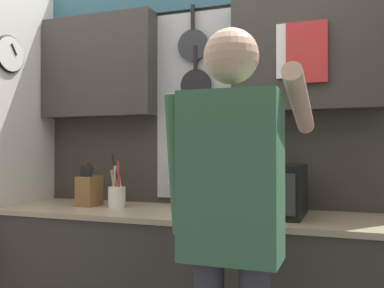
{
  "coord_description": "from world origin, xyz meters",
  "views": [
    {
      "loc": [
        0.92,
        -2.3,
        1.29
      ],
      "look_at": [
        -0.0,
        0.21,
        1.33
      ],
      "focal_mm": 40.0,
      "sensor_mm": 36.0,
      "label": 1
    }
  ],
  "objects_px": {
    "microwave": "(254,189)",
    "person": "(232,210)",
    "knife_block": "(89,190)",
    "utensil_crock": "(117,194)"
  },
  "relations": [
    {
      "from": "knife_block",
      "to": "person",
      "type": "xyz_separation_m",
      "value": [
        1.12,
        -0.7,
        0.02
      ]
    },
    {
      "from": "microwave",
      "to": "person",
      "type": "distance_m",
      "value": 0.71
    },
    {
      "from": "microwave",
      "to": "utensil_crock",
      "type": "bearing_deg",
      "value": 179.92
    },
    {
      "from": "microwave",
      "to": "person",
      "type": "bearing_deg",
      "value": -84.83
    },
    {
      "from": "knife_block",
      "to": "person",
      "type": "bearing_deg",
      "value": -32.21
    },
    {
      "from": "microwave",
      "to": "knife_block",
      "type": "xyz_separation_m",
      "value": [
        -1.05,
        0.0,
        -0.04
      ]
    },
    {
      "from": "microwave",
      "to": "person",
      "type": "height_order",
      "value": "person"
    },
    {
      "from": "knife_block",
      "to": "utensil_crock",
      "type": "bearing_deg",
      "value": 0.24
    },
    {
      "from": "microwave",
      "to": "person",
      "type": "relative_size",
      "value": 0.3
    },
    {
      "from": "person",
      "to": "microwave",
      "type": "bearing_deg",
      "value": 95.17
    }
  ]
}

